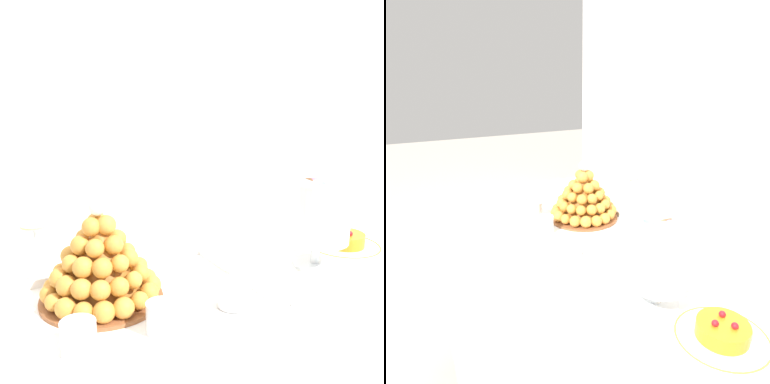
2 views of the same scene
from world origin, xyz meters
TOP-DOWN VIEW (x-y plane):
  - backdrop_wall at (0.00, 1.17)m, footprint 4.80×0.10m
  - buffet_table at (0.00, 0.00)m, footprint 1.28×0.90m
  - serving_tray at (-0.18, -0.01)m, footprint 0.63×0.35m
  - croquembouche at (-0.16, 0.04)m, footprint 0.24×0.24m
  - dessert_cup_mid_left at (-0.25, -0.11)m, footprint 0.06×0.06m
  - dessert_cup_centre at (-0.11, -0.12)m, footprint 0.05×0.05m
  - dessert_cup_mid_right at (0.06, -0.10)m, footprint 0.06×0.06m
  - macaron_goblet at (0.34, -0.02)m, footprint 0.15×0.15m
  - fruit_tart_plate at (0.49, 0.04)m, footprint 0.19×0.19m
  - wine_glass at (-0.23, 0.29)m, footprint 0.08×0.08m

SIDE VIEW (x-z plane):
  - buffet_table at x=0.00m, z-range 0.29..1.06m
  - serving_tray at x=-0.18m, z-range 0.76..0.79m
  - fruit_tart_plate at x=0.49m, z-range 0.76..0.81m
  - dessert_cup_mid_right at x=0.06m, z-range 0.78..0.83m
  - dessert_cup_mid_left at x=-0.25m, z-range 0.78..0.83m
  - dessert_cup_centre at x=-0.11m, z-range 0.78..0.83m
  - croquembouche at x=-0.16m, z-range 0.75..0.96m
  - wine_glass at x=-0.23m, z-range 0.81..0.98m
  - macaron_goblet at x=0.34m, z-range 0.79..1.01m
  - backdrop_wall at x=0.00m, z-range 0.00..2.50m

